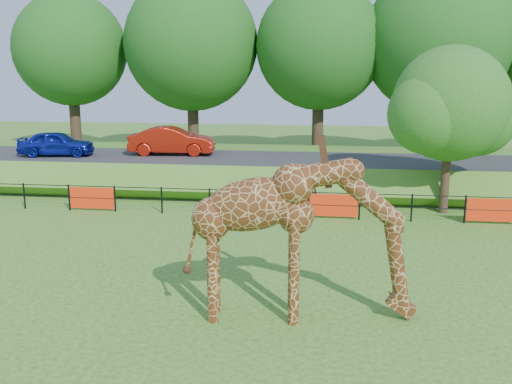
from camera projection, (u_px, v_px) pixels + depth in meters
ground at (221, 293)px, 15.23m from camera, size 90.00×90.00×0.00m
giraffe at (301, 240)px, 13.31m from camera, size 5.55×1.50×3.91m
perimeter_fence at (258, 203)px, 22.86m from camera, size 28.07×0.10×1.10m
embankment at (276, 168)px, 30.10m from camera, size 40.00×9.00×1.30m
road at (273, 159)px, 28.49m from camera, size 40.00×5.00×0.12m
car_blue at (56, 143)px, 29.18m from camera, size 3.95×2.11×1.28m
car_red at (172, 141)px, 29.55m from camera, size 4.49×1.89×1.44m
visitor at (310, 194)px, 23.38m from camera, size 0.61×0.43×1.60m
tree_east at (453, 108)px, 22.68m from camera, size 5.40×4.71×6.76m
bg_tree_line at (318, 45)px, 34.75m from camera, size 37.30×8.80×11.82m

